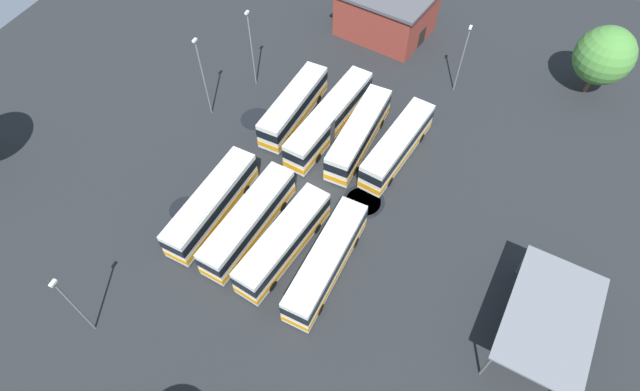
% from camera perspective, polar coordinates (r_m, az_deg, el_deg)
% --- Properties ---
extents(ground_plane, '(93.21, 93.21, 0.00)m').
position_cam_1_polar(ground_plane, '(47.92, -1.37, 1.03)').
color(ground_plane, black).
extents(bus_row0_slot0, '(11.51, 3.32, 3.53)m').
position_cam_1_polar(bus_row0_slot0, '(41.21, 0.75, -7.58)').
color(bus_row0_slot0, silver).
rests_on(bus_row0_slot0, ground_plane).
extents(bus_row0_slot1, '(11.22, 4.50, 3.53)m').
position_cam_1_polar(bus_row0_slot1, '(42.28, -4.20, -5.32)').
color(bus_row0_slot1, silver).
rests_on(bus_row0_slot1, ground_plane).
extents(bus_row0_slot2, '(11.73, 3.97, 3.53)m').
position_cam_1_polar(bus_row0_slot2, '(43.76, -8.20, -2.89)').
color(bus_row0_slot2, silver).
rests_on(bus_row0_slot2, ground_plane).
extents(bus_row0_slot3, '(11.63, 3.50, 3.53)m').
position_cam_1_polar(bus_row0_slot3, '(45.43, -12.35, -0.92)').
color(bus_row0_slot3, silver).
rests_on(bus_row0_slot3, ground_plane).
extents(bus_row1_slot0, '(11.49, 4.55, 3.53)m').
position_cam_1_polar(bus_row1_slot0, '(49.49, 8.92, 5.76)').
color(bus_row1_slot0, silver).
rests_on(bus_row1_slot0, ground_plane).
extents(bus_row1_slot1, '(11.74, 3.14, 3.53)m').
position_cam_1_polar(bus_row1_slot1, '(50.14, 4.52, 7.15)').
color(bus_row1_slot1, silver).
rests_on(bus_row1_slot1, ground_plane).
extents(bus_row1_slot2, '(14.15, 4.65, 3.53)m').
position_cam_1_polar(bus_row1_slot2, '(51.50, 1.10, 8.88)').
color(bus_row1_slot2, silver).
rests_on(bus_row1_slot2, ground_plane).
extents(bus_row1_slot3, '(11.26, 3.35, 3.53)m').
position_cam_1_polar(bus_row1_slot3, '(52.92, -3.04, 10.28)').
color(bus_row1_slot3, silver).
rests_on(bus_row1_slot3, ground_plane).
extents(depot_building, '(10.98, 12.47, 5.67)m').
position_cam_1_polar(depot_building, '(65.32, 7.67, 20.34)').
color(depot_building, maroon).
rests_on(depot_building, ground_plane).
extents(maintenance_shelter, '(11.09, 7.50, 3.84)m').
position_cam_1_polar(maintenance_shelter, '(40.76, 25.15, -12.62)').
color(maintenance_shelter, slate).
rests_on(maintenance_shelter, ground_plane).
extents(lamp_post_mid_lot, '(0.56, 0.28, 7.89)m').
position_cam_1_polar(lamp_post_mid_lot, '(40.86, -26.58, -11.21)').
color(lamp_post_mid_lot, slate).
rests_on(lamp_post_mid_lot, ground_plane).
extents(lamp_post_near_entrance, '(0.56, 0.28, 9.39)m').
position_cam_1_polar(lamp_post_near_entrance, '(52.80, -13.35, 13.34)').
color(lamp_post_near_entrance, slate).
rests_on(lamp_post_near_entrance, ground_plane).
extents(lamp_post_by_building, '(0.56, 0.28, 9.18)m').
position_cam_1_polar(lamp_post_by_building, '(55.84, -7.92, 16.66)').
color(lamp_post_by_building, slate).
rests_on(lamp_post_by_building, ground_plane).
extents(lamp_post_far_corner, '(0.56, 0.28, 8.23)m').
position_cam_1_polar(lamp_post_far_corner, '(56.83, 16.11, 15.13)').
color(lamp_post_far_corner, slate).
rests_on(lamp_post_far_corner, ground_plane).
extents(tree_west_edge, '(6.17, 6.17, 7.99)m').
position_cam_1_polar(tree_west_edge, '(62.10, 29.96, 13.81)').
color(tree_west_edge, brown).
rests_on(tree_west_edge, ground_plane).
extents(puddle_near_shelter, '(3.36, 3.36, 0.01)m').
position_cam_1_polar(puddle_near_shelter, '(47.01, 5.02, -0.68)').
color(puddle_near_shelter, black).
rests_on(puddle_near_shelter, ground_plane).
extents(puddle_between_rows, '(3.43, 3.43, 0.01)m').
position_cam_1_polar(puddle_between_rows, '(54.55, -7.34, 8.76)').
color(puddle_between_rows, black).
rests_on(puddle_between_rows, ground_plane).
extents(puddle_centre_drain, '(2.92, 2.92, 0.01)m').
position_cam_1_polar(puddle_centre_drain, '(48.03, -15.33, -1.50)').
color(puddle_centre_drain, black).
rests_on(puddle_centre_drain, ground_plane).
extents(puddle_back_corner, '(2.20, 2.20, 0.01)m').
position_cam_1_polar(puddle_back_corner, '(45.59, -10.68, -4.32)').
color(puddle_back_corner, black).
rests_on(puddle_back_corner, ground_plane).
extents(puddle_front_lane, '(4.05, 4.05, 0.01)m').
position_cam_1_polar(puddle_front_lane, '(47.00, 5.03, -0.69)').
color(puddle_front_lane, black).
rests_on(puddle_front_lane, ground_plane).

